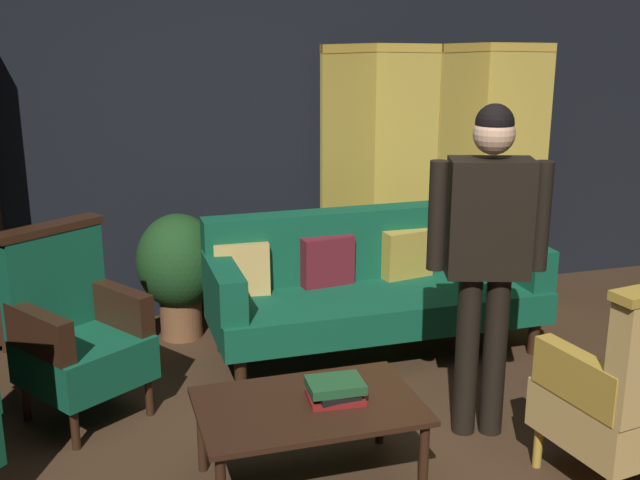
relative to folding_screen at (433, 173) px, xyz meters
name	(u,v)px	position (x,y,z in m)	size (l,w,h in m)	color
ground_plane	(369,480)	(-1.25, -2.13, -0.99)	(10.00, 10.00, 0.00)	#3D2819
back_wall	(253,116)	(-1.25, 0.32, 0.41)	(7.20, 0.10, 2.80)	black
folding_screen	(433,173)	(0.00, 0.00, 0.00)	(1.66, 0.40, 1.90)	#B29338
velvet_couch	(373,280)	(-0.70, -0.67, -0.53)	(2.12, 0.78, 0.88)	black
coffee_table	(309,413)	(-1.53, -2.09, -0.61)	(1.00, 0.64, 0.42)	black
armchair_gilt_accent	(630,390)	(-0.16, -2.51, -0.50)	(0.66, 0.66, 1.04)	#B78E33
armchair_wing_left	(75,330)	(-2.53, -1.07, -0.50)	(0.80, 0.80, 1.04)	black
standing_figure	(487,243)	(-0.56, -1.86, 0.04)	(0.57, 0.32, 1.70)	black
potted_plant	(179,267)	(-1.87, -0.14, -0.50)	(0.55, 0.55, 0.85)	brown
book_red_leather	(335,397)	(-1.41, -2.09, -0.55)	(0.25, 0.20, 0.02)	maroon
book_black_cloth	(335,392)	(-1.41, -2.09, -0.53)	(0.18, 0.19, 0.03)	black
book_green_cloth	(335,385)	(-1.41, -2.09, -0.49)	(0.25, 0.19, 0.04)	#1E4C28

